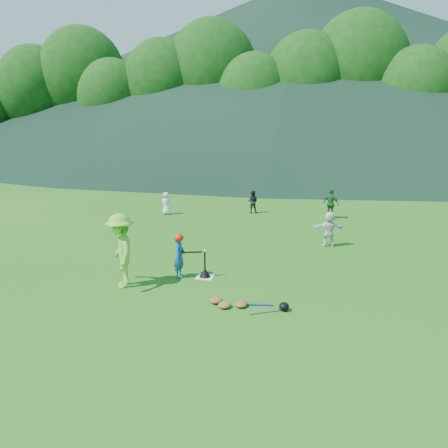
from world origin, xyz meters
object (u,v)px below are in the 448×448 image
fielder_a (166,203)px  adult_coach (121,251)px  batter_child (180,256)px  batting_tee (205,273)px  equipment_pile (241,304)px  fielder_d (329,229)px  fielder_c (331,204)px  home_plate (205,277)px  fielder_b (253,202)px

fielder_a → adult_coach: bearing=104.6°
batter_child → batting_tee: bearing=-80.1°
equipment_pile → batter_child: bearing=140.0°
fielder_d → equipment_pile: size_ratio=0.66×
adult_coach → fielder_d: size_ratio=1.57×
fielder_a → fielder_d: 8.08m
equipment_pile → adult_coach: bearing=168.1°
fielder_c → equipment_pile: size_ratio=0.71×
home_plate → batter_child: size_ratio=0.39×
batting_tee → equipment_pile: batting_tee is taller
adult_coach → fielder_b: size_ratio=1.78×
home_plate → adult_coach: (-1.86, -1.05, 0.92)m
adult_coach → equipment_pile: (3.12, -0.65, -0.86)m
fielder_d → equipment_pile: bearing=56.7°
fielder_b → fielder_c: (3.48, -0.54, 0.12)m
fielder_c → equipment_pile: fielder_c is taller
batter_child → batting_tee: 0.81m
fielder_d → fielder_b: bearing=-70.7°
batter_child → fielder_a: (-3.09, 7.90, -0.07)m
fielder_c → batting_tee: fielder_c is taller
adult_coach → fielder_a: adult_coach is taller
home_plate → batting_tee: size_ratio=0.66×
fielder_b → equipment_pile: fielder_b is taller
batting_tee → equipment_pile: 2.12m
fielder_d → batting_tee: (-3.28, -3.82, -0.46)m
fielder_d → fielder_c: bearing=-105.8°
batting_tee → fielder_b: bearing=89.9°
fielder_a → fielder_d: size_ratio=0.86×
home_plate → fielder_b: (0.01, 8.94, 0.51)m
equipment_pile → fielder_d: bearing=69.9°
fielder_c → equipment_pile: 10.36m
fielder_b → fielder_d: size_ratio=0.88×
fielder_a → home_plate: bearing=118.2°
fielder_a → fielder_c: (7.24, 0.60, 0.13)m
adult_coach → equipment_pile: bearing=47.1°
fielder_a → fielder_b: (3.76, 1.14, 0.01)m
fielder_b → batting_tee: size_ratio=1.53×
home_plate → fielder_b: 8.96m
adult_coach → fielder_c: 10.86m
home_plate → adult_coach: bearing=-150.6°
fielder_b → fielder_c: 3.52m
adult_coach → fielder_a: size_ratio=1.82×
home_plate → fielder_c: 9.11m
fielder_d → batting_tee: fielder_d is taller
fielder_b → equipment_pile: bearing=97.9°
fielder_a → batting_tee: bearing=118.2°
fielder_a → batting_tee: fielder_a is taller
home_plate → fielder_b: bearing=89.9°
home_plate → fielder_d: bearing=49.3°
fielder_a → fielder_d: fielder_d is taller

